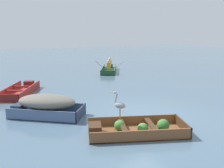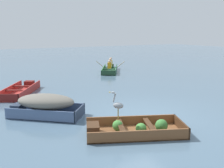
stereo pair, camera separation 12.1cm
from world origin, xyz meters
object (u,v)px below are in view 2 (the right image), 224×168
at_px(rowboat_green_with_crew, 110,68).
at_px(heron_on_dinghy, 118,105).
at_px(skiff_slate_blue_near_moored, 45,104).
at_px(dinghy_wooden_brown_foreground, 134,129).
at_px(skiff_red_mid_moored, 21,90).

relative_size(rowboat_green_with_crew, heron_on_dinghy, 4.29).
xyz_separation_m(skiff_slate_blue_near_moored, heron_on_dinghy, (1.42, -2.54, 0.41)).
height_order(rowboat_green_with_crew, heron_on_dinghy, heron_on_dinghy).
height_order(dinghy_wooden_brown_foreground, skiff_red_mid_moored, dinghy_wooden_brown_foreground).
bearing_deg(heron_on_dinghy, rowboat_green_with_crew, 61.46).
relative_size(skiff_slate_blue_near_moored, skiff_red_mid_moored, 0.81).
xyz_separation_m(skiff_red_mid_moored, heron_on_dinghy, (1.51, -6.59, 0.75)).
height_order(skiff_red_mid_moored, heron_on_dinghy, heron_on_dinghy).
distance_m(skiff_slate_blue_near_moored, heron_on_dinghy, 2.94).
bearing_deg(skiff_slate_blue_near_moored, dinghy_wooden_brown_foreground, -56.97).
height_order(dinghy_wooden_brown_foreground, heron_on_dinghy, heron_on_dinghy).
xyz_separation_m(dinghy_wooden_brown_foreground, skiff_slate_blue_near_moored, (-1.82, 2.80, 0.33)).
relative_size(dinghy_wooden_brown_foreground, heron_on_dinghy, 3.69).
xyz_separation_m(skiff_slate_blue_near_moored, skiff_red_mid_moored, (-0.09, 4.05, -0.34)).
height_order(skiff_slate_blue_near_moored, heron_on_dinghy, heron_on_dinghy).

